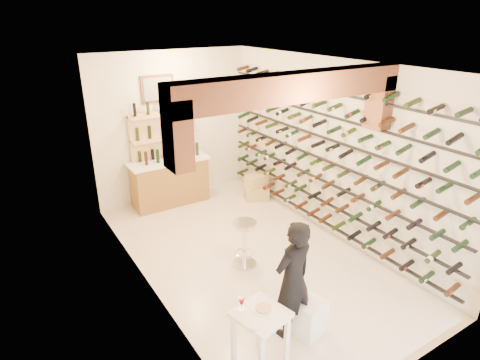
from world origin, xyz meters
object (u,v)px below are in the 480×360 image
at_px(person, 293,280).
at_px(chrome_barstool, 244,240).
at_px(back_counter, 170,181).
at_px(wine_rack, 322,155).
at_px(tasting_table, 260,322).
at_px(white_stool, 308,316).
at_px(crate_lower, 256,193).

xyz_separation_m(person, chrome_barstool, (0.32, 1.60, -0.35)).
relative_size(back_counter, chrome_barstool, 2.13).
distance_m(wine_rack, tasting_table, 3.54).
xyz_separation_m(tasting_table, white_stool, (0.85, 0.13, -0.40)).
distance_m(back_counter, crate_lower, 1.92).
distance_m(tasting_table, crate_lower, 4.70).
bearing_deg(back_counter, crate_lower, -25.68).
distance_m(back_counter, person, 4.46).
bearing_deg(person, crate_lower, -125.45).
xyz_separation_m(back_counter, crate_lower, (1.70, -0.82, -0.38)).
height_order(wine_rack, crate_lower, wine_rack).
height_order(tasting_table, person, person).
bearing_deg(crate_lower, white_stool, -115.20).
bearing_deg(white_stool, wine_rack, 45.33).
height_order(chrome_barstool, crate_lower, chrome_barstool).
xyz_separation_m(wine_rack, back_counter, (-1.83, 2.65, -1.02)).
xyz_separation_m(back_counter, person, (-0.25, -4.45, 0.28)).
bearing_deg(crate_lower, back_counter, 154.32).
bearing_deg(person, white_stool, 140.25).
bearing_deg(tasting_table, person, 7.99).
bearing_deg(white_stool, person, 147.48).
bearing_deg(crate_lower, wine_rack, -85.91).
distance_m(back_counter, white_stool, 4.57).
relative_size(white_stool, chrome_barstool, 0.60).
height_order(tasting_table, chrome_barstool, tasting_table).
bearing_deg(white_stool, chrome_barstool, 85.59).
height_order(wine_rack, tasting_table, wine_rack).
xyz_separation_m(wine_rack, person, (-2.08, -1.80, -0.74)).
bearing_deg(person, back_counter, -100.42).
distance_m(wine_rack, person, 2.85).
bearing_deg(white_stool, tasting_table, -171.09).
relative_size(tasting_table, crate_lower, 1.83).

